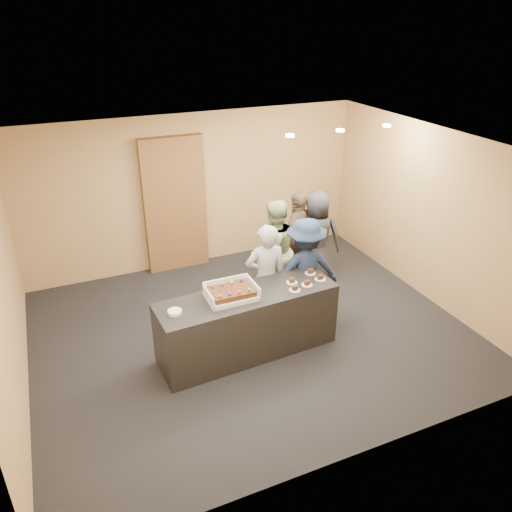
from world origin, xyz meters
name	(u,v)px	position (x,y,z in m)	size (l,w,h in m)	color
room	(250,248)	(0.00, 0.00, 1.35)	(6.04, 6.00, 2.70)	black
serving_counter	(248,324)	(-0.22, -0.41, 0.45)	(2.40, 0.70, 0.90)	black
storage_cabinet	(175,205)	(-0.39, 2.41, 1.18)	(1.07, 0.15, 2.36)	brown
cake_box	(231,294)	(-0.43, -0.38, 0.94)	(0.64, 0.44, 0.19)	white
sheet_cake	(232,291)	(-0.43, -0.41, 1.00)	(0.54, 0.37, 0.11)	#39210D
plate_stack	(175,312)	(-1.20, -0.47, 0.92)	(0.17, 0.17, 0.04)	white
slice_a	(295,289)	(0.40, -0.55, 0.92)	(0.15, 0.15, 0.07)	white
slice_b	(292,281)	(0.45, -0.36, 0.92)	(0.15, 0.15, 0.07)	white
slice_c	(307,284)	(0.61, -0.50, 0.92)	(0.15, 0.15, 0.07)	white
slice_d	(310,272)	(0.81, -0.23, 0.92)	(0.15, 0.15, 0.07)	white
slice_e	(320,278)	(0.85, -0.43, 0.92)	(0.15, 0.15, 0.07)	white
person_server_grey	(266,278)	(0.25, 0.04, 0.81)	(0.59, 0.39, 1.62)	#9FA0A4
person_sage_man	(273,251)	(0.71, 0.76, 0.83)	(0.81, 0.63, 1.66)	#97A879
person_navy_man	(305,270)	(0.88, 0.04, 0.80)	(1.03, 0.59, 1.60)	#1A263F
person_brown_extra	(298,237)	(1.34, 1.12, 0.80)	(0.93, 0.39, 1.60)	brown
person_dark_suit	(317,237)	(1.60, 0.98, 0.81)	(0.79, 0.52, 1.62)	#26252B
ceiling_spotlights	(340,130)	(1.60, 0.50, 2.67)	(1.72, 0.12, 0.03)	#FFEAC6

